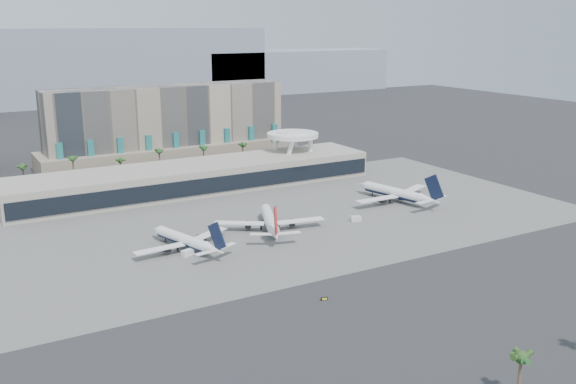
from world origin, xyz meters
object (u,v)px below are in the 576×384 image
service_vehicle_a (188,253)px  service_vehicle_b (356,219)px  airliner_centre (270,221)px  airliner_right (397,193)px  taxiway_sign (324,299)px  airliner_left (186,240)px

service_vehicle_a → service_vehicle_b: 70.85m
service_vehicle_a → service_vehicle_b: (70.77, 3.44, -0.01)m
airliner_centre → airliner_right: airliner_right is taller
airliner_right → taxiway_sign: size_ratio=22.72×
service_vehicle_a → airliner_left: bearing=55.6°
airliner_left → airliner_centre: bearing=-9.8°
airliner_centre → airliner_right: (65.96, 7.55, 0.22)m
airliner_centre → taxiway_sign: size_ratio=20.58×
airliner_left → taxiway_sign: bearing=-89.1°
airliner_left → airliner_right: size_ratio=0.86×
airliner_centre → airliner_right: size_ratio=0.91×
airliner_left → service_vehicle_b: airliner_left is taller
airliner_right → taxiway_sign: 107.95m
airliner_left → service_vehicle_b: size_ratio=9.58×
airliner_right → service_vehicle_b: (-31.64, -14.12, -2.91)m
service_vehicle_b → service_vehicle_a: bearing=-159.0°
service_vehicle_a → taxiway_sign: size_ratio=2.15×
service_vehicle_a → taxiway_sign: (20.11, -52.22, -0.59)m
airliner_centre → service_vehicle_b: airliner_centre is taller
airliner_left → taxiway_sign: size_ratio=19.48×
airliner_centre → taxiway_sign: airliner_centre is taller
airliner_right → service_vehicle_b: 34.77m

